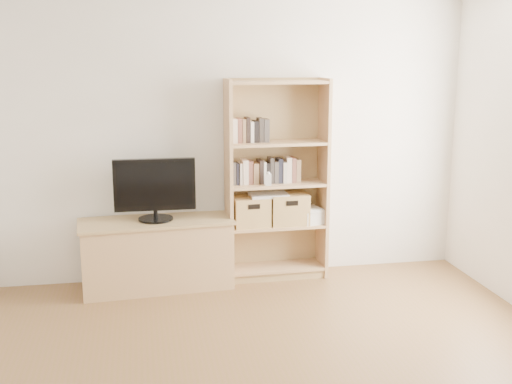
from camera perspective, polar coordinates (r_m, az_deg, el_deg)
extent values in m
cube|color=silver|center=(5.91, -2.71, 4.75)|extent=(4.50, 0.02, 2.60)
cube|color=tan|center=(5.84, -8.79, -5.56)|extent=(1.35, 0.59, 0.60)
cube|color=tan|center=(5.88, 1.85, 1.03)|extent=(0.93, 0.35, 1.85)
cube|color=black|center=(5.68, -8.99, 0.27)|extent=(0.71, 0.06, 0.56)
cube|color=#433D3A|center=(5.89, 1.81, 1.93)|extent=(0.84, 0.20, 0.22)
cube|color=#433D3A|center=(5.79, -0.15, 5.41)|extent=(0.36, 0.14, 0.19)
cube|color=white|center=(5.76, 1.11, 1.09)|extent=(0.06, 0.05, 0.10)
cube|color=tan|center=(5.89, -0.49, -1.72)|extent=(0.34, 0.29, 0.27)
cube|color=tan|center=(5.97, 2.90, -1.47)|extent=(0.35, 0.29, 0.29)
cube|color=silver|center=(5.89, 1.13, -0.25)|extent=(0.35, 0.25, 0.03)
cube|color=beige|center=(6.04, 4.78, -2.11)|extent=(0.24, 0.30, 0.12)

